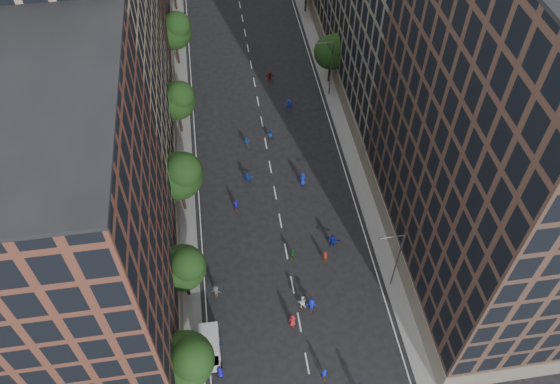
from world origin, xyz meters
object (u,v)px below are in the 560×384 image
at_px(skater_0, 220,372).
at_px(streetlamp_far, 330,66).
at_px(cargo_van, 210,347).
at_px(streetlamp_near, 396,258).
at_px(skater_1, 324,373).

bearing_deg(skater_0, streetlamp_far, -94.48).
height_order(streetlamp_far, skater_0, streetlamp_far).
bearing_deg(cargo_van, streetlamp_far, 63.41).
distance_m(streetlamp_near, skater_0, 20.77).
xyz_separation_m(streetlamp_far, skater_0, (-18.87, -40.51, -4.35)).
xyz_separation_m(streetlamp_near, skater_1, (-9.03, -9.11, -4.29)).
height_order(streetlamp_far, skater_1, streetlamp_far).
bearing_deg(streetlamp_near, streetlamp_far, 90.00).
relative_size(streetlamp_near, skater_1, 5.16).
xyz_separation_m(streetlamp_near, streetlamp_far, (0.00, 33.00, 0.00)).
bearing_deg(streetlamp_near, skater_0, -158.30).
height_order(streetlamp_near, skater_1, streetlamp_near).
xyz_separation_m(streetlamp_far, skater_1, (-9.03, -42.11, -4.29)).
height_order(streetlamp_near, skater_0, streetlamp_near).
relative_size(skater_0, skater_1, 0.93).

